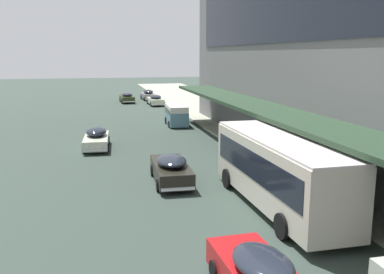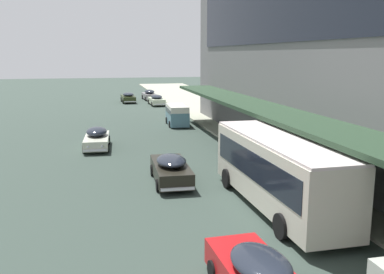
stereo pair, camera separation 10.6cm
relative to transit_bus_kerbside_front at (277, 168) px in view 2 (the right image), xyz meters
name	(u,v)px [view 2 (the right image)]	position (x,y,z in m)	size (l,w,h in m)	color
transit_bus_kerbside_front	(277,168)	(0.00, 0.00, 0.00)	(2.77, 9.99, 3.22)	beige
sedan_trailing_near	(149,95)	(0.26, 47.36, -1.09)	(1.96, 4.90, 1.56)	gray
sedan_lead_mid	(171,169)	(-3.91, 4.90, -1.09)	(2.02, 4.96, 1.52)	black
sedan_trailing_mid	(156,100)	(0.35, 40.37, -1.14)	(1.93, 4.99, 1.42)	beige
sedan_lead_near	(128,97)	(-3.14, 44.44, -1.13)	(1.97, 4.85, 1.43)	#2A3418
sedan_oncoming_rear	(97,138)	(-7.72, 14.50, -1.10)	(2.02, 4.83, 1.54)	beige
vw_van	(177,114)	(-0.04, 23.50, -0.75)	(2.05, 4.62, 1.96)	slate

